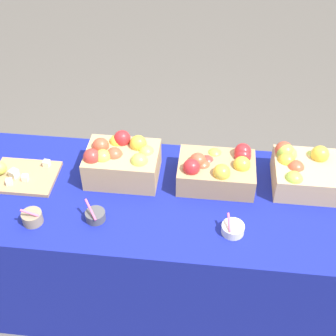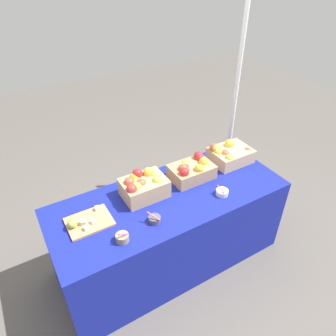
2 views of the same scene
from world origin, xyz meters
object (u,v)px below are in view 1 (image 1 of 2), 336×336
(apple_crate_middle, at_px, (217,170))
(apple_crate_right, at_px, (122,161))
(sample_bowl_mid, at_px, (95,215))
(sample_bowl_far, at_px, (233,229))
(apple_crate_left, at_px, (308,172))
(cutting_board_front, at_px, (20,175))
(sample_bowl_near, at_px, (32,218))

(apple_crate_middle, bearing_deg, apple_crate_right, -179.46)
(apple_crate_middle, xyz_separation_m, sample_bowl_mid, (-0.52, -0.30, -0.05))
(apple_crate_middle, bearing_deg, sample_bowl_far, -75.20)
(apple_crate_left, bearing_deg, apple_crate_middle, -175.55)
(apple_crate_right, bearing_deg, apple_crate_middle, 0.54)
(cutting_board_front, xyz_separation_m, sample_bowl_near, (0.16, -0.27, 0.01))
(sample_bowl_mid, bearing_deg, sample_bowl_near, -170.05)
(apple_crate_left, height_order, apple_crate_right, apple_crate_right)
(sample_bowl_far, bearing_deg, apple_crate_right, 150.08)
(sample_bowl_far, bearing_deg, cutting_board_front, 167.08)
(sample_bowl_mid, bearing_deg, sample_bowl_far, -0.90)
(apple_crate_middle, bearing_deg, apple_crate_left, 4.45)
(apple_crate_left, height_order, sample_bowl_far, apple_crate_left)
(apple_crate_right, relative_size, cutting_board_front, 1.10)
(apple_crate_middle, bearing_deg, sample_bowl_near, -156.08)
(apple_crate_right, relative_size, sample_bowl_near, 3.40)
(apple_crate_left, distance_m, sample_bowl_far, 0.49)
(sample_bowl_near, bearing_deg, cutting_board_front, 119.59)
(apple_crate_left, xyz_separation_m, cutting_board_front, (-1.37, -0.11, -0.06))
(sample_bowl_near, bearing_deg, apple_crate_right, 45.80)
(apple_crate_left, relative_size, sample_bowl_mid, 3.63)
(cutting_board_front, height_order, sample_bowl_far, same)
(apple_crate_left, height_order, sample_bowl_near, apple_crate_left)
(sample_bowl_mid, bearing_deg, apple_crate_middle, 30.23)
(apple_crate_right, height_order, sample_bowl_mid, apple_crate_right)
(apple_crate_right, xyz_separation_m, sample_bowl_near, (-0.34, -0.35, -0.07))
(apple_crate_middle, relative_size, apple_crate_right, 1.05)
(apple_crate_right, distance_m, sample_bowl_far, 0.62)
(cutting_board_front, height_order, sample_bowl_near, sample_bowl_near)
(cutting_board_front, bearing_deg, sample_bowl_mid, -28.04)
(cutting_board_front, bearing_deg, apple_crate_right, 8.38)
(sample_bowl_mid, bearing_deg, cutting_board_front, 151.96)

